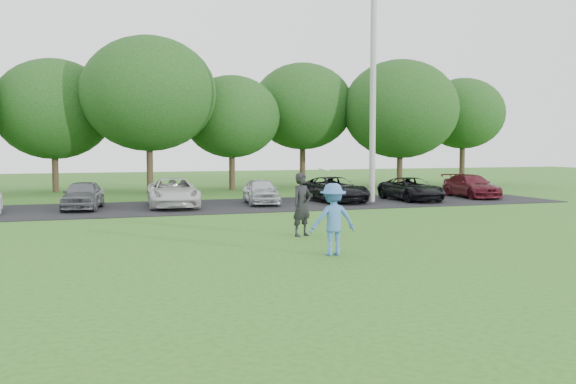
{
  "coord_description": "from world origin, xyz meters",
  "views": [
    {
      "loc": [
        -6.02,
        -14.45,
        2.71
      ],
      "look_at": [
        0.0,
        3.5,
        1.3
      ],
      "focal_mm": 40.0,
      "sensor_mm": 36.0,
      "label": 1
    }
  ],
  "objects": [
    {
      "name": "ground",
      "position": [
        0.0,
        0.0,
        0.0
      ],
      "size": [
        100.0,
        100.0,
        0.0
      ],
      "primitive_type": "plane",
      "color": "#29671D",
      "rests_on": "ground"
    },
    {
      "name": "parking_lot",
      "position": [
        0.0,
        13.0,
        0.01
      ],
      "size": [
        32.0,
        6.5,
        0.03
      ],
      "primitive_type": "cube",
      "color": "black",
      "rests_on": "ground"
    },
    {
      "name": "utility_pole",
      "position": [
        7.2,
        12.62,
        5.15
      ],
      "size": [
        0.28,
        0.28,
        10.3
      ],
      "primitive_type": "cylinder",
      "color": "#A1A29D",
      "rests_on": "ground"
    },
    {
      "name": "frisbee_player",
      "position": [
        -0.04,
        -0.06,
        0.88
      ],
      "size": [
        1.17,
        0.71,
        2.15
      ],
      "color": "#3E6EAF",
      "rests_on": "ground"
    },
    {
      "name": "camera_bystander",
      "position": [
        0.35,
        3.26,
        0.94
      ],
      "size": [
        0.81,
        0.69,
        1.88
      ],
      "color": "black",
      "rests_on": "ground"
    },
    {
      "name": "parked_cars",
      "position": [
        -0.36,
        13.08,
        0.62
      ],
      "size": [
        28.32,
        4.85,
        1.24
      ],
      "color": "#591317",
      "rests_on": "parking_lot"
    },
    {
      "name": "tree_row",
      "position": [
        1.51,
        22.76,
        4.91
      ],
      "size": [
        42.39,
        9.85,
        8.64
      ],
      "color": "#38281C",
      "rests_on": "ground"
    }
  ]
}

